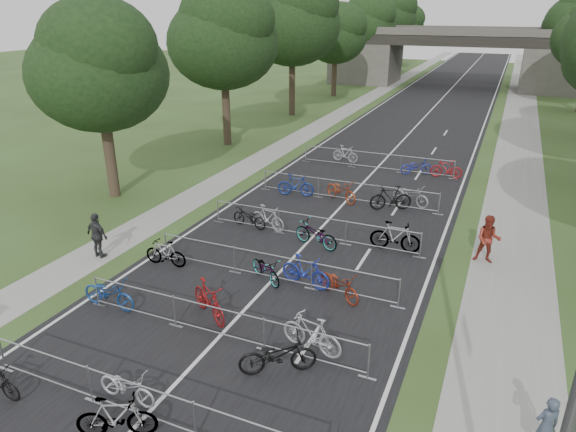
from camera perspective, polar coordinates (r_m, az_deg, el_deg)
name	(u,v)px	position (r m, az deg, el deg)	size (l,w,h in m)	color
road	(435,106)	(55.07, 16.03, 11.68)	(11.00, 140.00, 0.01)	black
sidewalk_right	(521,112)	(54.62, 24.46, 10.50)	(3.00, 140.00, 0.01)	gray
sidewalk_left	(363,101)	(56.52, 8.35, 12.54)	(2.00, 140.00, 0.01)	gray
lane_markings	(435,106)	(55.07, 16.03, 11.68)	(0.12, 140.00, 0.00)	silver
overpass_bridge	(457,57)	(69.42, 18.24, 16.41)	(31.00, 8.00, 7.05)	#4E4B45
tree_left_0	(99,69)	(27.16, -20.28, 15.06)	(6.72, 6.72, 10.25)	#33261C
tree_left_1	(224,38)	(36.77, -7.15, 19.00)	(7.56, 7.56, 11.53)	#33261C
tree_left_2	(293,21)	(47.49, 0.56, 20.82)	(8.40, 8.40, 12.81)	#33261C
tree_left_3	(336,35)	(58.79, 5.38, 19.40)	(6.72, 6.72, 10.25)	#33261C
tree_left_4	(366,24)	(70.25, 8.70, 20.36)	(7.56, 7.56, 11.53)	#33261C
tree_left_5	(389,16)	(81.87, 11.11, 21.00)	(8.40, 8.40, 12.81)	#33261C
tree_right_5	(573,35)	(80.05, 29.12, 17.20)	(6.16, 6.16, 9.39)	#33261C
tree_left_6	(404,25)	(93.63, 12.79, 19.98)	(6.72, 6.72, 10.25)	#33261C
tree_right_6	(568,24)	(91.98, 28.71, 18.20)	(7.17, 7.17, 10.93)	#33261C
barrier_row_1	(140,402)	(13.43, -16.13, -19.21)	(9.70, 0.08, 1.10)	#9B9EA3
barrier_row_2	(218,323)	(15.71, -7.82, -11.65)	(9.70, 0.08, 1.10)	#9B9EA3
barrier_row_3	(272,267)	(18.57, -1.82, -5.74)	(9.70, 0.08, 1.10)	#9B9EA3
barrier_row_4	(311,227)	(21.90, 2.62, -1.23)	(9.70, 0.08, 1.10)	#9B9EA3
barrier_row_5	(347,191)	(26.32, 6.52, 2.74)	(9.70, 0.08, 1.10)	#9B9EA3
barrier_row_6	(376,161)	(31.86, 9.75, 6.01)	(9.70, 0.08, 1.10)	#9B9EA3
bike_5	(127,387)	(14.09, -17.47, -17.63)	(0.59, 1.71, 0.90)	silver
bike_6	(116,418)	(13.16, -18.53, -20.47)	(0.53, 1.87, 1.12)	#9B9EA3
bike_8	(109,293)	(18.02, -19.28, -8.09)	(0.71, 2.03, 1.07)	navy
bike_9	(209,300)	(16.64, -8.79, -9.26)	(0.59, 2.10, 1.26)	maroon
bike_10	(278,355)	(14.29, -1.16, -15.21)	(0.74, 2.13, 1.12)	black
bike_11	(312,334)	(15.03, 2.66, -12.95)	(0.56, 1.97, 1.18)	#ADAFB5
bike_12	(166,253)	(20.19, -13.45, -4.05)	(0.49, 1.74, 1.04)	#9B9EA3
bike_13	(266,269)	(18.62, -2.46, -5.93)	(0.63, 1.79, 0.94)	#9B9EA3
bike_14	(306,271)	(18.23, 1.96, -6.17)	(0.55, 1.95, 1.17)	#1B2C97
bike_15	(340,284)	(17.66, 5.75, -7.58)	(0.67, 1.92, 1.01)	maroon
bike_16	(249,217)	(23.12, -4.35, -0.16)	(0.63, 1.81, 0.95)	black
bike_17	(268,218)	(22.82, -2.26, -0.21)	(0.52, 1.84, 1.11)	#9B9BA2
bike_18	(316,235)	(21.19, 3.12, -2.07)	(0.73, 2.09, 1.10)	#9B9EA3
bike_19	(395,237)	(21.23, 11.82, -2.27)	(0.58, 2.06, 1.24)	#9B9EA3
bike_20	(296,185)	(26.94, 0.86, 3.44)	(0.55, 1.94, 1.17)	navy
bike_21	(341,190)	(26.34, 5.95, 2.84)	(0.76, 2.17, 1.14)	#933315
bike_22	(391,198)	(25.52, 11.35, 1.98)	(0.58, 2.06, 1.24)	black
bike_23	(411,195)	(26.38, 13.48, 2.26)	(0.70, 2.01, 1.06)	gray
bike_25	(345,154)	(33.27, 6.39, 6.87)	(0.50, 1.77, 1.06)	#A5A5AD
bike_26	(416,167)	(31.48, 14.07, 5.36)	(0.64, 1.84, 0.97)	#1C289D
bike_27	(446,169)	(31.25, 17.20, 5.02)	(0.51, 1.81, 1.09)	maroon
pedestrian_a	(546,427)	(13.32, 26.77, -20.18)	(0.56, 0.37, 1.54)	#333C4C
pedestrian_b	(488,240)	(21.18, 21.36, -2.46)	(0.93, 0.72, 1.91)	maroon
pedestrian_c	(97,236)	(21.47, -20.42, -2.07)	(1.09, 0.45, 1.86)	#2B2B2E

